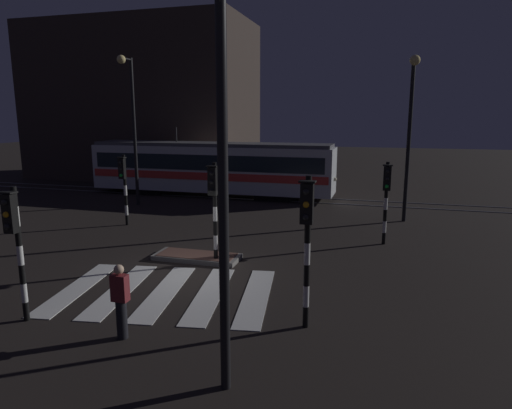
{
  "coord_description": "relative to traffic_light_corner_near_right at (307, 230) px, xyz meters",
  "views": [
    {
      "loc": [
        5.76,
        -12.41,
        4.88
      ],
      "look_at": [
        0.91,
        4.5,
        1.4
      ],
      "focal_mm": 31.75,
      "sensor_mm": 36.0,
      "label": 1
    }
  ],
  "objects": [
    {
      "name": "pedestrian_waiting_at_kerb",
      "position": [
        -3.82,
        -1.57,
        -1.48
      ],
      "size": [
        0.36,
        0.24,
        1.71
      ],
      "color": "black",
      "rests_on": "ground"
    },
    {
      "name": "ground_plane",
      "position": [
        -4.16,
        2.71,
        -2.36
      ],
      "size": [
        120.0,
        120.0,
        0.0
      ],
      "primitive_type": "plane",
      "color": "black"
    },
    {
      "name": "traffic_island",
      "position": [
        -4.47,
        4.09,
        -2.27
      ],
      "size": [
        2.96,
        1.14,
        0.18
      ],
      "color": "slate",
      "rests_on": "ground"
    },
    {
      "name": "rail_far",
      "position": [
        -4.16,
        16.79,
        -2.35
      ],
      "size": [
        80.0,
        0.12,
        0.03
      ],
      "primitive_type": "cube",
      "color": "#59595E",
      "rests_on": "ground"
    },
    {
      "name": "crosswalk_zebra",
      "position": [
        -4.16,
        1.1,
        -2.35
      ],
      "size": [
        6.42,
        4.95,
        0.02
      ],
      "color": "silver",
      "rests_on": "ground"
    },
    {
      "name": "traffic_light_kerb_mid_left",
      "position": [
        -6.55,
        -1.52,
        -0.19
      ],
      "size": [
        0.36,
        0.42,
        3.28
      ],
      "color": "black",
      "rests_on": "ground"
    },
    {
      "name": "traffic_light_corner_far_right",
      "position": [
        1.7,
        7.71,
        -0.27
      ],
      "size": [
        0.36,
        0.42,
        3.17
      ],
      "color": "black",
      "rests_on": "ground"
    },
    {
      "name": "traffic_light_corner_far_left",
      "position": [
        -9.49,
        7.73,
        -0.27
      ],
      "size": [
        0.36,
        0.42,
        3.17
      ],
      "color": "black",
      "rests_on": "ground"
    },
    {
      "name": "rail_near",
      "position": [
        -4.16,
        15.36,
        -2.35
      ],
      "size": [
        80.0,
        0.12,
        0.03
      ],
      "primitive_type": "cube",
      "color": "#59595E",
      "rests_on": "ground"
    },
    {
      "name": "tram",
      "position": [
        -8.66,
        16.07,
        -0.62
      ],
      "size": [
        15.18,
        2.58,
        4.15
      ],
      "color": "silver",
      "rests_on": "ground"
    },
    {
      "name": "traffic_light_corner_near_right",
      "position": [
        0.0,
        0.0,
        0.0
      ],
      "size": [
        0.36,
        0.42,
        3.58
      ],
      "color": "black",
      "rests_on": "ground"
    },
    {
      "name": "street_lamp_trackside_left",
      "position": [
        -11.49,
        11.94,
        2.56
      ],
      "size": [
        0.44,
        1.21,
        7.86
      ],
      "color": "black",
      "rests_on": "ground"
    },
    {
      "name": "traffic_light_median_centre",
      "position": [
        -3.69,
        3.79,
        -0.12
      ],
      "size": [
        0.36,
        0.42,
        3.39
      ],
      "color": "black",
      "rests_on": "ground"
    },
    {
      "name": "street_lamp_near_kerb",
      "position": [
        -0.98,
        -2.94,
        2.27
      ],
      "size": [
        0.44,
        1.21,
        7.33
      ],
      "color": "black",
      "rests_on": "ground"
    },
    {
      "name": "street_lamp_trackside_right",
      "position": [
        2.57,
        11.79,
        2.29
      ],
      "size": [
        0.44,
        1.21,
        7.37
      ],
      "color": "black",
      "rests_on": "ground"
    },
    {
      "name": "building_backdrop",
      "position": [
        -17.07,
        22.97,
        3.54
      ],
      "size": [
        17.01,
        8.0,
        11.81
      ],
      "primitive_type": "cube",
      "color": "#382D28",
      "rests_on": "ground"
    }
  ]
}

